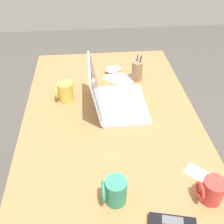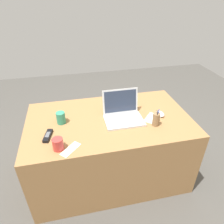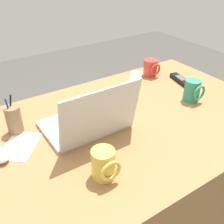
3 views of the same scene
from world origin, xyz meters
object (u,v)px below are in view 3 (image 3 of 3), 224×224
coffee_mug_white (151,68)px  pen_holder (14,120)px  laptop (89,121)px  cordless_phone (180,80)px  coffee_mug_spare (193,91)px  coffee_mug_tall (104,164)px

coffee_mug_white → pen_holder: size_ratio=0.59×
laptop → cordless_phone: size_ratio=2.10×
cordless_phone → pen_holder: size_ratio=1.00×
coffee_mug_white → pen_holder: bearing=8.7°
coffee_mug_spare → pen_holder: pen_holder is taller
coffee_mug_tall → coffee_mug_white: bearing=-140.7°
cordless_phone → pen_holder: 0.92m
laptop → coffee_mug_spare: laptop is taller
laptop → pen_holder: (0.26, -0.16, 0.01)m
coffee_mug_tall → cordless_phone: coffee_mug_tall is taller
coffee_mug_white → pen_holder: 0.85m
laptop → pen_holder: size_ratio=2.09×
coffee_mug_white → coffee_mug_tall: bearing=39.3°
pen_holder → cordless_phone: bearing=177.9°
coffee_mug_tall → pen_holder: 0.45m
coffee_mug_spare → cordless_phone: (-0.11, -0.18, -0.04)m
laptop → coffee_mug_spare: bearing=174.5°
coffee_mug_tall → coffee_mug_spare: 0.67m
coffee_mug_white → coffee_mug_tall: size_ratio=0.89×
coffee_mug_spare → pen_holder: bearing=-14.9°
coffee_mug_white → coffee_mug_tall: (0.67, 0.55, 0.01)m
coffee_mug_spare → laptop: bearing=-5.5°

